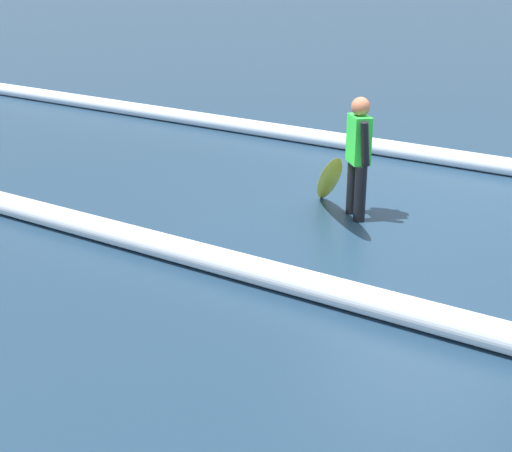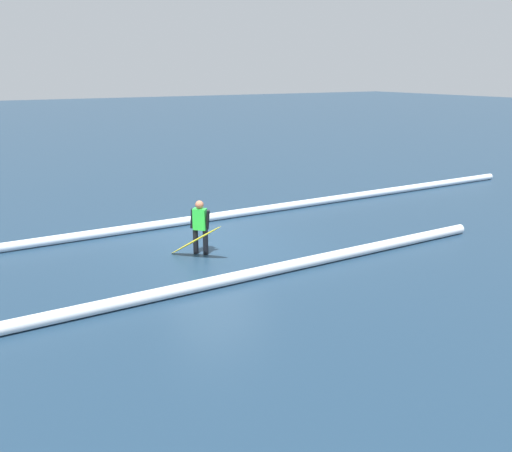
# 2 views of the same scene
# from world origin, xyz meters

# --- Properties ---
(ground_plane) EXTENTS (170.65, 170.65, 0.00)m
(ground_plane) POSITION_xyz_m (0.00, 0.00, 0.00)
(ground_plane) COLOR #1C354C
(surfer) EXTENTS (0.39, 0.50, 1.46)m
(surfer) POSITION_xyz_m (0.67, 0.40, 0.81)
(surfer) COLOR black
(surfer) RESTS_ON ground_plane
(surfboard) EXTENTS (1.05, 1.46, 1.01)m
(surfboard) POSITION_xyz_m (0.92, 0.64, 0.49)
(surfboard) COLOR yellow
(surfboard) RESTS_ON ground_plane
(wave_crest_foreground) EXTENTS (25.77, 0.70, 0.26)m
(wave_crest_foreground) POSITION_xyz_m (-1.83, -2.30, 0.13)
(wave_crest_foreground) COLOR white
(wave_crest_foreground) RESTS_ON ground_plane
(wave_crest_midground) EXTENTS (15.96, 0.36, 0.27)m
(wave_crest_midground) POSITION_xyz_m (1.16, 2.62, 0.13)
(wave_crest_midground) COLOR white
(wave_crest_midground) RESTS_ON ground_plane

